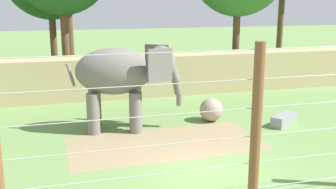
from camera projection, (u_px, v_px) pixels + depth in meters
name	position (u px, v px, depth m)	size (l,w,h in m)	color
ground_plane	(208.00, 173.00, 11.84)	(120.00, 120.00, 0.00)	#6B8E4C
dirt_patch	(165.00, 143.00, 14.33)	(6.89, 3.42, 0.01)	#937F5B
embankment_wall	(138.00, 75.00, 21.39)	(36.00, 1.80, 2.13)	tan
elephant	(123.00, 75.00, 15.38)	(4.43, 2.16, 3.31)	slate
enrichment_ball	(211.00, 110.00, 16.85)	(0.99, 0.99, 0.99)	gray
cable_fence	(253.00, 134.00, 8.93)	(11.67, 0.24, 4.16)	brown
feed_trough	(284.00, 120.00, 16.36)	(1.45, 1.17, 0.44)	gray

